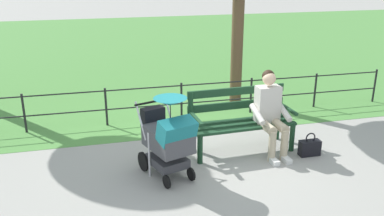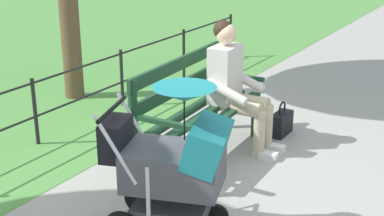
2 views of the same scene
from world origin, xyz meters
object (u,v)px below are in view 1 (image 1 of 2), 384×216
(stroller, at_px, (168,136))
(park_bench, at_px, (240,117))
(handbag, at_px, (310,147))
(person_on_bench, at_px, (270,111))

(stroller, bearing_deg, park_bench, -153.96)
(park_bench, bearing_deg, handbag, 152.45)
(stroller, bearing_deg, person_on_bench, -166.76)
(person_on_bench, height_order, stroller, person_on_bench)
(park_bench, xyz_separation_m, person_on_bench, (-0.40, 0.22, 0.15))
(person_on_bench, distance_m, stroller, 1.69)
(stroller, xyz_separation_m, handbag, (-2.20, -0.11, -0.47))
(park_bench, relative_size, person_on_bench, 1.27)
(person_on_bench, height_order, handbag, person_on_bench)
(park_bench, distance_m, stroller, 1.39)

